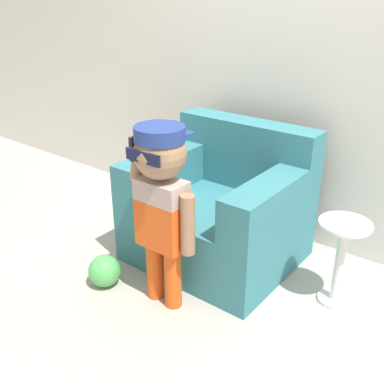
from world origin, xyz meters
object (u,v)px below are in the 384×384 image
(side_table, at_px, (341,255))
(toy_ball, at_px, (105,271))
(armchair, at_px, (220,211))
(person_child, at_px, (162,191))

(side_table, xyz_separation_m, toy_ball, (-1.18, -0.72, -0.21))
(armchair, xyz_separation_m, person_child, (0.04, -0.63, 0.38))
(armchair, distance_m, toy_ball, 0.85)
(armchair, xyz_separation_m, side_table, (0.83, -0.01, -0.02))
(person_child, xyz_separation_m, side_table, (0.79, 0.61, -0.39))
(armchair, distance_m, side_table, 0.83)
(person_child, bearing_deg, armchair, 94.07)
(person_child, height_order, toy_ball, person_child)
(armchair, bearing_deg, toy_ball, -115.39)
(side_table, relative_size, toy_ball, 2.61)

